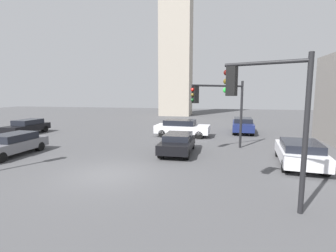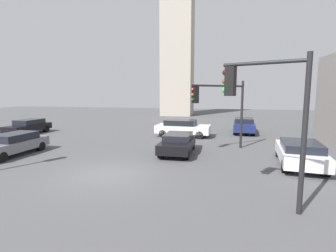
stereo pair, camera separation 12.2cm
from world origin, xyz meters
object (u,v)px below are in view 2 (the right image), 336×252
(traffic_light_0, at_px, (219,101))
(car_5, at_px, (244,125))
(car_4, at_px, (182,128))
(traffic_light_1, at_px, (264,101))
(car_2, at_px, (13,144))
(car_0, at_px, (178,143))
(car_3, at_px, (28,126))
(car_1, at_px, (300,152))

(traffic_light_0, distance_m, car_5, 8.85)
(car_4, relative_size, car_5, 1.02)
(traffic_light_1, relative_size, car_5, 1.07)
(traffic_light_1, bearing_deg, car_2, 4.69)
(traffic_light_1, xyz_separation_m, car_0, (-3.96, 6.60, -2.82))
(car_2, xyz_separation_m, car_4, (9.01, 8.66, 0.07))
(car_4, height_order, car_5, car_4)
(traffic_light_1, height_order, car_3, traffic_light_1)
(car_1, bearing_deg, traffic_light_0, 66.43)
(traffic_light_0, height_order, car_2, traffic_light_0)
(traffic_light_0, distance_m, car_2, 12.87)
(traffic_light_1, bearing_deg, car_5, -71.32)
(car_3, bearing_deg, traffic_light_1, 61.58)
(car_0, height_order, car_5, car_5)
(traffic_light_0, relative_size, car_4, 0.96)
(car_0, distance_m, car_2, 10.00)
(car_3, bearing_deg, car_1, 77.02)
(car_2, bearing_deg, car_3, -142.58)
(traffic_light_0, height_order, traffic_light_1, traffic_light_1)
(car_3, xyz_separation_m, car_5, (19.36, 4.80, 0.04))
(traffic_light_1, bearing_deg, car_3, -9.39)
(car_1, xyz_separation_m, car_3, (-21.31, 5.82, 0.01))
(car_0, xyz_separation_m, car_4, (-0.66, 6.13, 0.10))
(car_0, bearing_deg, traffic_light_1, 31.08)
(traffic_light_0, bearing_deg, car_3, -52.71)
(car_0, distance_m, car_4, 6.17)
(traffic_light_1, height_order, car_0, traffic_light_1)
(car_5, bearing_deg, car_2, -47.37)
(car_3, bearing_deg, car_4, 99.07)
(car_3, bearing_deg, car_5, 106.22)
(car_1, relative_size, car_5, 1.03)
(car_1, distance_m, car_4, 10.46)
(traffic_light_0, relative_size, traffic_light_1, 0.92)
(traffic_light_1, bearing_deg, car_1, -95.75)
(car_4, bearing_deg, traffic_light_1, -66.93)
(traffic_light_1, bearing_deg, traffic_light_0, -57.39)
(traffic_light_0, distance_m, car_1, 5.48)
(traffic_light_0, xyz_separation_m, car_4, (-3.09, 5.06, -2.45))
(car_4, bearing_deg, traffic_light_0, -55.47)
(traffic_light_1, height_order, car_1, traffic_light_1)
(car_0, height_order, car_2, car_2)
(traffic_light_0, relative_size, car_1, 0.95)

